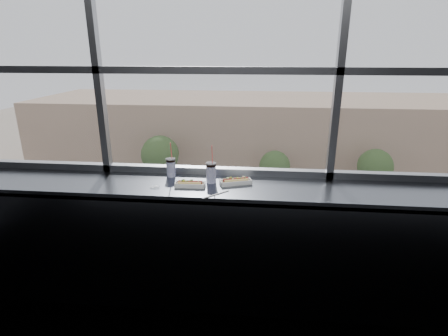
# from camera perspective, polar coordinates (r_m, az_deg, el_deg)

# --- Properties ---
(wall_back_lower) EXTENTS (6.00, 0.00, 6.00)m
(wall_back_lower) POSITION_cam_1_polar(r_m,az_deg,el_deg) (3.37, -1.35, -9.78)
(wall_back_lower) COLOR black
(wall_back_lower) RESTS_ON ground
(window_glass) EXTENTS (6.00, 0.00, 6.00)m
(window_glass) POSITION_cam_1_polar(r_m,az_deg,el_deg) (2.99, -1.57, 21.43)
(window_glass) COLOR silver
(window_glass) RESTS_ON ground
(window_mullions) EXTENTS (6.00, 0.08, 2.40)m
(window_mullions) POSITION_cam_1_polar(r_m,az_deg,el_deg) (2.97, -1.62, 21.45)
(window_mullions) COLOR gray
(window_mullions) RESTS_ON ground
(counter) EXTENTS (6.00, 0.55, 0.06)m
(counter) POSITION_cam_1_polar(r_m,az_deg,el_deg) (2.90, -2.10, -3.30)
(counter) COLOR #595E67
(counter) RESTS_ON ground
(counter_fascia) EXTENTS (6.00, 0.04, 1.04)m
(counter_fascia) POSITION_cam_1_polar(r_m,az_deg,el_deg) (2.92, -2.67, -14.70)
(counter_fascia) COLOR #595E67
(counter_fascia) RESTS_ON ground
(hotdog_tray_left) EXTENTS (0.25, 0.09, 0.06)m
(hotdog_tray_left) POSITION_cam_1_polar(r_m,az_deg,el_deg) (2.85, -5.55, -2.60)
(hotdog_tray_left) COLOR white
(hotdog_tray_left) RESTS_ON counter
(hotdog_tray_right) EXTENTS (0.27, 0.17, 0.06)m
(hotdog_tray_right) POSITION_cam_1_polar(r_m,az_deg,el_deg) (2.89, 1.92, -2.18)
(hotdog_tray_right) COLOR white
(hotdog_tray_right) RESTS_ON counter
(soda_cup_left) EXTENTS (0.08, 0.08, 0.31)m
(soda_cup_left) POSITION_cam_1_polar(r_m,az_deg,el_deg) (3.09, -8.66, 0.25)
(soda_cup_left) COLOR white
(soda_cup_left) RESTS_ON counter
(soda_cup_right) EXTENTS (0.09, 0.09, 0.33)m
(soda_cup_right) POSITION_cam_1_polar(r_m,az_deg,el_deg) (2.91, -2.13, -0.59)
(soda_cup_right) COLOR white
(soda_cup_right) RESTS_ON counter
(loose_straw) EXTENTS (0.18, 0.18, 0.01)m
(loose_straw) POSITION_cam_1_polar(r_m,az_deg,el_deg) (2.69, -1.29, -4.32)
(loose_straw) COLOR white
(loose_straw) RESTS_ON counter
(wrapper) EXTENTS (0.09, 0.06, 0.02)m
(wrapper) POSITION_cam_1_polar(r_m,az_deg,el_deg) (2.88, -11.24, -2.94)
(wrapper) COLOR silver
(wrapper) RESTS_ON counter
(plaza_ground) EXTENTS (120.00, 120.00, 0.00)m
(plaza_ground) POSITION_cam_1_polar(r_m,az_deg,el_deg) (48.27, 5.13, 2.73)
(plaza_ground) COLOR gray
(plaza_ground) RESTS_ON ground
(street_asphalt) EXTENTS (80.00, 10.00, 0.06)m
(street_asphalt) POSITION_cam_1_polar(r_m,az_deg,el_deg) (26.43, 4.29, -11.20)
(street_asphalt) COLOR black
(street_asphalt) RESTS_ON plaza_ground
(far_sidewalk) EXTENTS (80.00, 6.00, 0.04)m
(far_sidewalk) POSITION_cam_1_polar(r_m,az_deg,el_deg) (33.62, 4.71, -4.44)
(far_sidewalk) COLOR gray
(far_sidewalk) RESTS_ON plaza_ground
(far_building) EXTENTS (50.00, 14.00, 8.00)m
(far_building) POSITION_cam_1_polar(r_m,az_deg,el_deg) (41.95, 5.17, 5.94)
(far_building) COLOR #9C7F68
(far_building) RESTS_ON plaza_ground
(car_near_c) EXTENTS (2.65, 6.03, 1.99)m
(car_near_c) POSITION_cam_1_polar(r_m,az_deg,el_deg) (22.50, 7.60, -14.10)
(car_near_c) COLOR #742D04
(car_near_c) RESTS_ON street_asphalt
(car_far_c) EXTENTS (2.84, 6.71, 2.23)m
(car_far_c) POSITION_cam_1_polar(r_m,az_deg,el_deg) (31.55, 26.26, -5.74)
(car_far_c) COLOR silver
(car_far_c) RESTS_ON street_asphalt
(car_near_b) EXTENTS (3.43, 6.69, 2.14)m
(car_near_b) POSITION_cam_1_polar(r_m,az_deg,el_deg) (24.28, -17.96, -12.07)
(car_near_b) COLOR #3A3634
(car_near_b) RESTS_ON street_asphalt
(car_far_a) EXTENTS (3.17, 6.28, 2.01)m
(car_far_a) POSITION_cam_1_polar(r_m,az_deg,el_deg) (31.60, -15.60, -4.60)
(car_far_a) COLOR black
(car_far_a) RESTS_ON street_asphalt
(car_near_a) EXTENTS (2.64, 5.69, 1.86)m
(car_near_a) POSITION_cam_1_polar(r_m,az_deg,el_deg) (27.28, -30.01, -10.59)
(car_near_a) COLOR #AFB4DE
(car_near_a) RESTS_ON street_asphalt
(car_near_d) EXTENTS (3.25, 6.97, 2.27)m
(car_near_d) POSITION_cam_1_polar(r_m,az_deg,el_deg) (23.57, 23.71, -13.62)
(car_near_d) COLOR beige
(car_near_d) RESTS_ON street_asphalt
(pedestrian_c) EXTENTS (0.71, 0.94, 2.12)m
(pedestrian_c) POSITION_cam_1_polar(r_m,az_deg,el_deg) (33.63, 12.49, -2.84)
(pedestrian_c) COLOR #66605B
(pedestrian_c) RESTS_ON far_sidewalk
(pedestrian_a) EXTENTS (0.97, 0.73, 2.18)m
(pedestrian_a) POSITION_cam_1_polar(r_m,az_deg,el_deg) (32.94, -2.38, -2.80)
(pedestrian_a) COLOR #66605B
(pedestrian_a) RESTS_ON far_sidewalk
(pedestrian_d) EXTENTS (0.64, 0.85, 1.91)m
(pedestrian_d) POSITION_cam_1_polar(r_m,az_deg,el_deg) (35.09, 21.30, -2.99)
(pedestrian_d) COLOR #66605B
(pedestrian_d) RESTS_ON far_sidewalk
(tree_left) EXTENTS (3.60, 3.60, 5.63)m
(tree_left) POSITION_cam_1_polar(r_m,az_deg,el_deg) (33.61, -10.39, 2.19)
(tree_left) COLOR #47382B
(tree_left) RESTS_ON far_sidewalk
(tree_center) EXTENTS (2.86, 2.86, 4.47)m
(tree_center) POSITION_cam_1_polar(r_m,az_deg,el_deg) (32.59, 8.27, 0.33)
(tree_center) COLOR #47382B
(tree_center) RESTS_ON far_sidewalk
(tree_right) EXTENTS (3.12, 3.12, 4.88)m
(tree_right) POSITION_cam_1_polar(r_m,az_deg,el_deg) (34.13, 23.44, 0.27)
(tree_right) COLOR #47382B
(tree_right) RESTS_ON far_sidewalk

